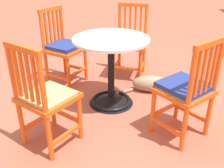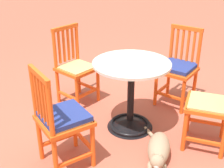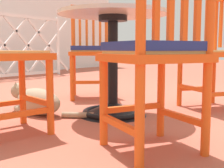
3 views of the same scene
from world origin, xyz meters
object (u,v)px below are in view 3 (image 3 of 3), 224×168
object	(u,v)px
cafe_table	(113,76)
tabby_cat	(35,101)
orange_chair_near_fence	(90,52)
orange_chair_tucked_in	(156,55)
orange_chair_facing_out	(214,54)
orange_chair_at_corner	(0,56)

from	to	relation	value
cafe_table	tabby_cat	bearing A→B (deg)	120.44
orange_chair_near_fence	orange_chair_tucked_in	xyz separation A→B (m)	(-1.02, -1.25, 0.00)
orange_chair_tucked_in	orange_chair_near_fence	bearing A→B (deg)	50.66
orange_chair_tucked_in	tabby_cat	xyz separation A→B (m)	(0.21, 1.09, -0.35)
tabby_cat	orange_chair_facing_out	bearing A→B (deg)	-45.08
orange_chair_facing_out	tabby_cat	size ratio (longest dim) A/B	1.24
cafe_table	tabby_cat	xyz separation A→B (m)	(-0.29, 0.49, -0.19)
orange_chair_at_corner	orange_chair_facing_out	distance (m)	1.60
cafe_table	tabby_cat	world-z (taller)	cafe_table
orange_chair_near_fence	tabby_cat	distance (m)	0.90
orange_chair_near_fence	orange_chair_facing_out	xyz separation A→B (m)	(0.17, -1.14, -0.01)
orange_chair_at_corner	orange_chair_tucked_in	distance (m)	0.84
cafe_table	orange_chair_facing_out	world-z (taller)	orange_chair_facing_out
orange_chair_near_fence	orange_chair_tucked_in	bearing A→B (deg)	-129.34
orange_chair_at_corner	orange_chair_facing_out	bearing A→B (deg)	-25.75
orange_chair_facing_out	orange_chair_tucked_in	bearing A→B (deg)	-174.84
orange_chair_near_fence	tabby_cat	size ratio (longest dim) A/B	1.24
orange_chair_tucked_in	cafe_table	bearing A→B (deg)	50.13
orange_chair_at_corner	orange_chair_facing_out	xyz separation A→B (m)	(1.44, -0.70, 0.00)
cafe_table	orange_chair_near_fence	bearing A→B (deg)	51.14
cafe_table	tabby_cat	size ratio (longest dim) A/B	1.03
tabby_cat	orange_chair_near_fence	bearing A→B (deg)	10.77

